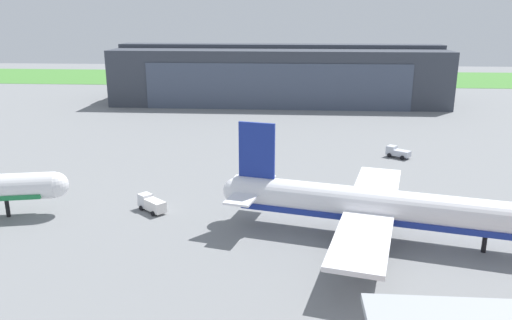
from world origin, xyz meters
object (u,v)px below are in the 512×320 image
at_px(airliner_near_left, 378,207).
at_px(maintenance_hangar, 279,74).
at_px(ops_van, 397,152).
at_px(baggage_tug, 151,204).

bearing_deg(airliner_near_left, maintenance_hangar, 98.37).
bearing_deg(ops_van, maintenance_hangar, 110.91).
xyz_separation_m(ops_van, baggage_tug, (-40.84, -31.26, 0.05)).
height_order(maintenance_hangar, airliner_near_left, maintenance_hangar).
bearing_deg(baggage_tug, maintenance_hangar, 81.10).
relative_size(airliner_near_left, ops_van, 8.30).
relative_size(maintenance_hangar, airliner_near_left, 2.56).
relative_size(maintenance_hangar, ops_van, 21.26).
bearing_deg(maintenance_hangar, ops_van, -69.09).
distance_m(ops_van, baggage_tug, 51.43).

